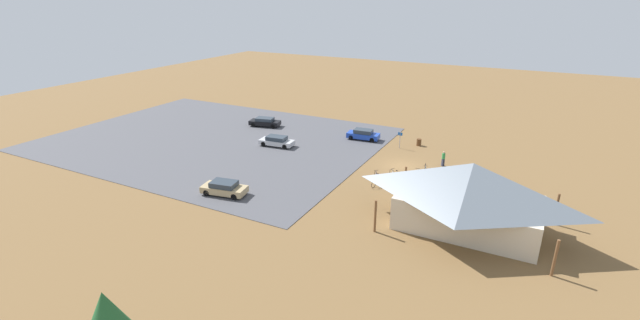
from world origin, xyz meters
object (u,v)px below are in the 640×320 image
at_px(trash_bin, 419,142).
at_px(bicycle_red_yard_center, 467,184).
at_px(bicycle_white_near_porch, 416,174).
at_px(car_blue_end_stall, 363,134).
at_px(bicycle_blue_lone_east, 377,176).
at_px(bicycle_yellow_trailside, 376,183).
at_px(bicycle_white_yard_left, 395,174).
at_px(bicycle_black_near_sign, 432,179).
at_px(visitor_near_lot, 443,158).
at_px(bicycle_silver_yard_right, 425,168).
at_px(bicycle_purple_edge_north, 419,183).
at_px(car_silver_front_row, 277,141).
at_px(lot_sign, 400,138).
at_px(bike_pavilion, 470,193).
at_px(car_black_near_entry, 265,122).
at_px(bicycle_green_front_row, 478,180).
at_px(car_tan_back_corner, 224,188).
at_px(bicycle_purple_back_row, 398,186).
at_px(bicycle_teal_by_bin, 460,176).
at_px(bicycle_orange_yard_front, 473,172).

relative_size(trash_bin, bicycle_red_yard_center, 0.54).
distance_m(bicycle_white_near_porch, car_blue_end_stall, 13.68).
relative_size(bicycle_blue_lone_east, bicycle_yellow_trailside, 0.78).
distance_m(bicycle_white_yard_left, bicycle_red_yard_center, 7.32).
distance_m(trash_bin, bicycle_black_near_sign, 11.82).
bearing_deg(bicycle_white_near_porch, visitor_near_lot, -110.80).
distance_m(bicycle_blue_lone_east, bicycle_yellow_trailside, 1.82).
relative_size(bicycle_silver_yard_right, visitor_near_lot, 0.94).
bearing_deg(bicycle_yellow_trailside, bicycle_purple_edge_north, -153.33).
distance_m(bicycle_purple_edge_north, car_silver_front_row, 20.13).
bearing_deg(lot_sign, car_blue_end_stall, -11.11).
distance_m(trash_bin, car_silver_front_row, 18.44).
bearing_deg(visitor_near_lot, bicycle_purple_edge_north, 82.58).
xyz_separation_m(bicycle_white_near_porch, bicycle_purple_edge_north, (-0.87, 2.25, -0.01)).
xyz_separation_m(bike_pavilion, car_black_near_entry, (31.98, -17.26, -2.57)).
xyz_separation_m(bicycle_black_near_sign, car_black_near_entry, (27.06, -9.02, 0.33)).
height_order(bicycle_green_front_row, bicycle_black_near_sign, bicycle_black_near_sign).
distance_m(bike_pavilion, car_tan_back_corner, 22.70).
bearing_deg(trash_bin, bicycle_silver_yard_right, 110.02).
xyz_separation_m(car_blue_end_stall, visitor_near_lot, (-11.73, 4.71, 0.18)).
distance_m(bike_pavilion, bicycle_purple_back_row, 9.23).
height_order(bicycle_blue_lone_east, car_black_near_entry, car_black_near_entry).
height_order(bike_pavilion, visitor_near_lot, bike_pavilion).
bearing_deg(visitor_near_lot, bicycle_purple_back_row, 73.82).
height_order(bicycle_green_front_row, bicycle_teal_by_bin, bicycle_teal_by_bin).
bearing_deg(car_silver_front_row, bike_pavilion, 157.72).
distance_m(bicycle_orange_yard_front, visitor_near_lot, 3.78).
bearing_deg(bicycle_red_yard_center, bicycle_orange_yard_front, -90.58).
relative_size(bicycle_blue_lone_east, car_silver_front_row, 0.28).
xyz_separation_m(bicycle_blue_lone_east, bicycle_white_near_porch, (-3.54, -2.45, -0.01)).
relative_size(bicycle_orange_yard_front, car_silver_front_row, 0.33).
xyz_separation_m(bicycle_white_yard_left, visitor_near_lot, (-3.80, -5.66, 0.55)).
height_order(bike_pavilion, trash_bin, bike_pavilion).
height_order(lot_sign, visitor_near_lot, lot_sign).
relative_size(trash_bin, car_tan_back_corner, 0.19).
height_order(bike_pavilion, bicycle_blue_lone_east, bike_pavilion).
height_order(bicycle_red_yard_center, bicycle_purple_edge_north, bicycle_red_yard_center).
xyz_separation_m(bicycle_red_yard_center, car_silver_front_row, (24.12, -2.03, 0.35)).
relative_size(bicycle_purple_back_row, bicycle_green_front_row, 1.44).
height_order(bike_pavilion, bicycle_green_front_row, bike_pavilion).
relative_size(trash_bin, bicycle_blue_lone_east, 0.69).
distance_m(lot_sign, car_blue_end_stall, 5.57).
bearing_deg(bicycle_orange_yard_front, bicycle_white_near_porch, 32.78).
bearing_deg(bicycle_purple_edge_north, car_black_near_entry, -22.41).
bearing_deg(bicycle_teal_by_bin, bicycle_blue_lone_east, 28.60).
bearing_deg(bike_pavilion, car_black_near_entry, -28.36).
distance_m(bicycle_green_front_row, car_silver_front_row, 24.98).
height_order(trash_bin, bicycle_purple_edge_north, trash_bin).
bearing_deg(bicycle_black_near_sign, car_tan_back_corner, 35.90).
bearing_deg(bicycle_purple_edge_north, bicycle_purple_back_row, 48.14).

